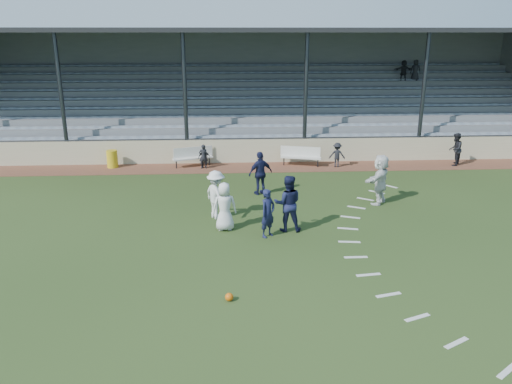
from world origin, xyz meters
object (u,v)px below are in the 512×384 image
player_white_lead (225,207)px  official (455,149)px  trash_bin (112,159)px  bench_right (301,154)px  player_navy_lead (268,213)px  bench_left (193,155)px  football (229,297)px

player_white_lead → official: player_white_lead is taller
trash_bin → official: official is taller
bench_right → player_navy_lead: size_ratio=1.26×
bench_left → player_white_lead: (1.61, -8.48, 0.25)m
bench_left → player_navy_lead: size_ratio=1.25×
trash_bin → football: trash_bin is taller
trash_bin → football: bearing=-66.6°
bench_left → bench_right: bearing=-22.2°
bench_right → player_white_lead: bearing=-99.3°
trash_bin → player_navy_lead: player_navy_lead is taller
player_navy_lead → bench_left: bearing=63.7°
official → player_white_lead: bearing=-20.8°
football → bench_right: bearing=74.4°
football → player_white_lead: size_ratio=0.13×
bench_left → player_white_lead: bearing=-99.4°
player_white_lead → player_navy_lead: player_white_lead is taller
trash_bin → player_navy_lead: 11.49m
player_navy_lead → official: 13.22m
bench_left → football: 13.34m
football → trash_bin: bearing=113.4°
bench_left → official: size_ratio=1.23×
bench_left → official: (13.08, -0.57, 0.25)m
football → player_white_lead: 4.80m
trash_bin → official: (17.05, -0.53, 0.39)m
football → official: official is taller
football → official: (11.34, 12.66, 0.73)m
bench_right → football: size_ratio=9.77×
football → official: bearing=48.1°
official → bench_right: bearing=-58.2°
trash_bin → player_white_lead: (5.58, -8.45, 0.38)m
trash_bin → official: 17.06m
bench_left → trash_bin: 3.97m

